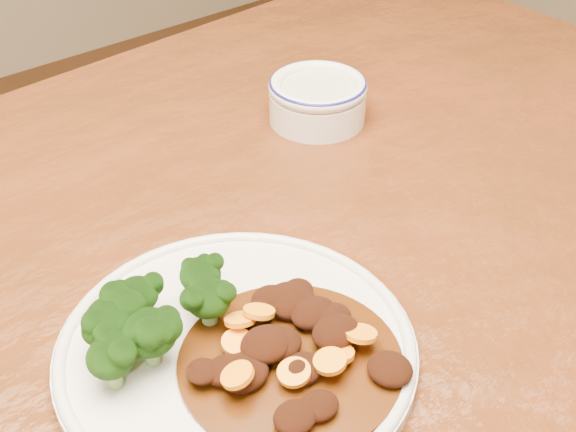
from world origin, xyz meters
TOP-DOWN VIEW (x-y plane):
  - dining_table at (-0.00, 0.00)m, footprint 1.56×1.00m
  - dinner_plate at (0.01, -0.07)m, footprint 0.28×0.28m
  - broccoli_florets at (-0.04, -0.02)m, footprint 0.13×0.08m
  - mince_stew at (0.03, -0.10)m, footprint 0.17×0.17m
  - dip_bowl at (0.29, 0.17)m, footprint 0.11×0.11m

SIDE VIEW (x-z plane):
  - dining_table at x=0.00m, z-range 0.30..1.05m
  - dinner_plate at x=0.01m, z-range 0.75..0.77m
  - mince_stew at x=0.03m, z-range 0.76..0.79m
  - dip_bowl at x=0.29m, z-range 0.75..0.80m
  - broccoli_florets at x=-0.04m, z-range 0.77..0.81m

